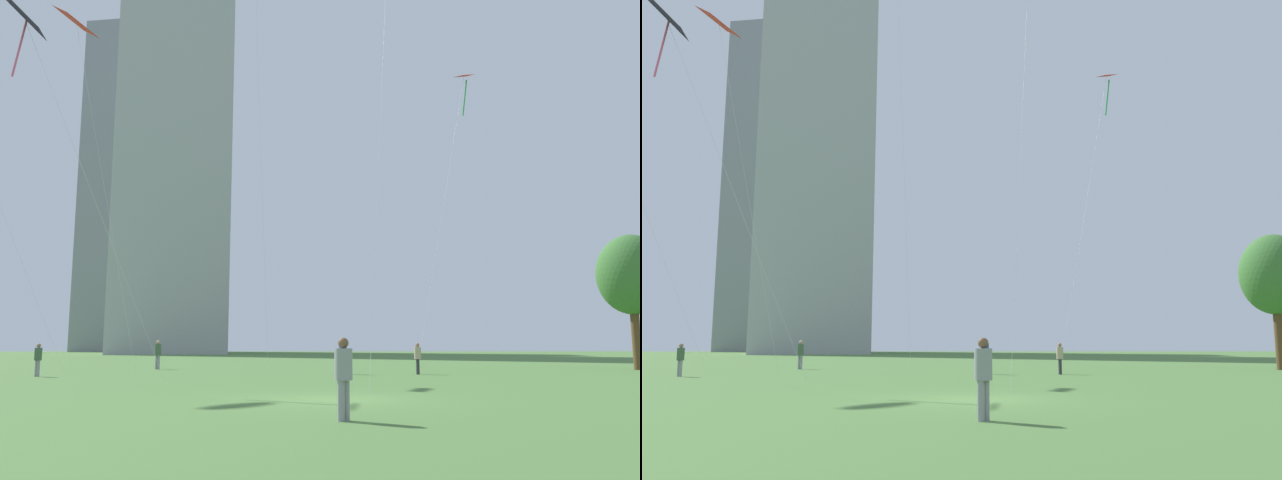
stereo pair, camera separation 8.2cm
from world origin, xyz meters
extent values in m
plane|color=#4C7538|center=(0.00, 0.00, 0.00)|extent=(280.00, 280.00, 0.00)
cylinder|color=gray|center=(-13.81, 14.04, 0.39)|extent=(0.15, 0.15, 0.78)
cylinder|color=gray|center=(-13.94, 14.14, 0.39)|extent=(0.15, 0.15, 0.78)
cylinder|color=#3F593F|center=(-13.87, 14.09, 1.10)|extent=(0.36, 0.36, 0.62)
sphere|color=#997051|center=(-13.87, 14.09, 1.51)|extent=(0.21, 0.21, 0.21)
cylinder|color=gray|center=(-10.01, 23.79, 0.44)|extent=(0.17, 0.17, 0.89)
cylinder|color=gray|center=(-10.16, 23.89, 0.44)|extent=(0.17, 0.17, 0.89)
cylinder|color=#3F593F|center=(-10.08, 23.84, 1.24)|extent=(0.41, 0.41, 0.70)
sphere|color=tan|center=(-10.08, 23.84, 1.71)|extent=(0.24, 0.24, 0.24)
cylinder|color=#2D2D33|center=(5.32, 16.11, 0.40)|extent=(0.15, 0.15, 0.80)
cylinder|color=#2D2D33|center=(5.32, 15.94, 0.40)|extent=(0.15, 0.15, 0.80)
cylinder|color=tan|center=(5.32, 16.03, 1.11)|extent=(0.37, 0.37, 0.63)
sphere|color=#997051|center=(5.32, 16.03, 1.54)|extent=(0.22, 0.22, 0.22)
cylinder|color=#2D2D33|center=(1.43, 16.38, 0.45)|extent=(0.17, 0.17, 0.91)
cylinder|color=#2D2D33|center=(1.31, 16.52, 0.45)|extent=(0.17, 0.17, 0.91)
cylinder|color=#1E478C|center=(1.37, 16.45, 1.26)|extent=(0.42, 0.42, 0.72)
sphere|color=#997051|center=(1.37, 16.45, 1.75)|extent=(0.25, 0.25, 0.25)
cylinder|color=gray|center=(0.08, -5.32, 0.41)|extent=(0.15, 0.15, 0.82)
cylinder|color=gray|center=(-0.03, -5.45, 0.41)|extent=(0.15, 0.15, 0.82)
cylinder|color=gray|center=(0.03, -5.38, 1.15)|extent=(0.38, 0.38, 0.65)
sphere|color=brown|center=(0.03, -5.38, 1.58)|extent=(0.22, 0.22, 0.22)
cylinder|color=silver|center=(-10.50, 10.50, 8.40)|extent=(6.84, 1.80, 16.80)
pyramid|color=black|center=(-13.88, 9.60, 16.82)|extent=(2.34, 2.32, 2.22)
cylinder|color=#E5598C|center=(-13.91, 9.61, 15.07)|extent=(0.55, 0.15, 2.82)
cylinder|color=silver|center=(2.92, 8.78, 16.82)|extent=(3.02, 11.27, 33.64)
cylinder|color=silver|center=(-12.57, 19.11, 10.58)|extent=(4.46, 0.45, 21.17)
pyramid|color=red|center=(-14.77, 18.89, 21.20)|extent=(2.47, 1.86, 1.73)
cylinder|color=silver|center=(-3.83, 25.94, 15.86)|extent=(1.40, 1.49, 31.72)
cylinder|color=silver|center=(8.39, 22.35, 10.73)|extent=(5.69, 9.43, 21.46)
pyramid|color=red|center=(11.22, 27.04, 21.49)|extent=(1.78, 2.10, 0.72)
cylinder|color=green|center=(11.22, 27.05, 19.74)|extent=(0.49, 0.21, 2.82)
cylinder|color=brown|center=(20.19, 21.91, 2.25)|extent=(0.54, 0.54, 4.50)
ellipsoid|color=#3D7033|center=(20.19, 21.91, 5.99)|extent=(4.27, 4.27, 5.12)
cube|color=#A8A8AD|center=(-25.04, 97.84, 41.97)|extent=(24.40, 26.82, 83.94)
cube|color=gray|center=(-38.35, 134.18, 38.76)|extent=(27.61, 21.25, 77.51)
camera|label=1|loc=(-0.84, -19.23, 1.54)|focal=36.89mm
camera|label=2|loc=(-0.76, -19.23, 1.54)|focal=36.89mm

